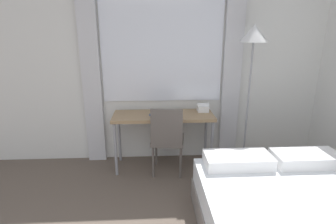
% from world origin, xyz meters
% --- Properties ---
extents(wall_back_with_window, '(5.71, 0.13, 2.70)m').
position_xyz_m(wall_back_with_window, '(0.02, 3.07, 1.35)').
color(wall_back_with_window, silver).
rests_on(wall_back_with_window, ground_plane).
extents(desk, '(1.29, 0.48, 0.74)m').
position_xyz_m(desk, '(0.17, 2.75, 0.67)').
color(desk, '#937551').
rests_on(desk, ground_plane).
extents(desk_chair, '(0.45, 0.45, 0.90)m').
position_xyz_m(desk_chair, '(0.21, 2.54, 0.51)').
color(desk_chair, '#59514C').
rests_on(desk_chair, ground_plane).
extents(standing_lamp, '(0.32, 0.32, 1.85)m').
position_xyz_m(standing_lamp, '(1.23, 2.63, 1.58)').
color(standing_lamp, '#4C4C51').
rests_on(standing_lamp, ground_plane).
extents(telephone, '(0.16, 0.15, 0.11)m').
position_xyz_m(telephone, '(0.70, 2.85, 0.79)').
color(telephone, white).
rests_on(telephone, desk).
extents(book, '(0.31, 0.26, 0.02)m').
position_xyz_m(book, '(0.14, 2.74, 0.75)').
color(book, navy).
rests_on(book, desk).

